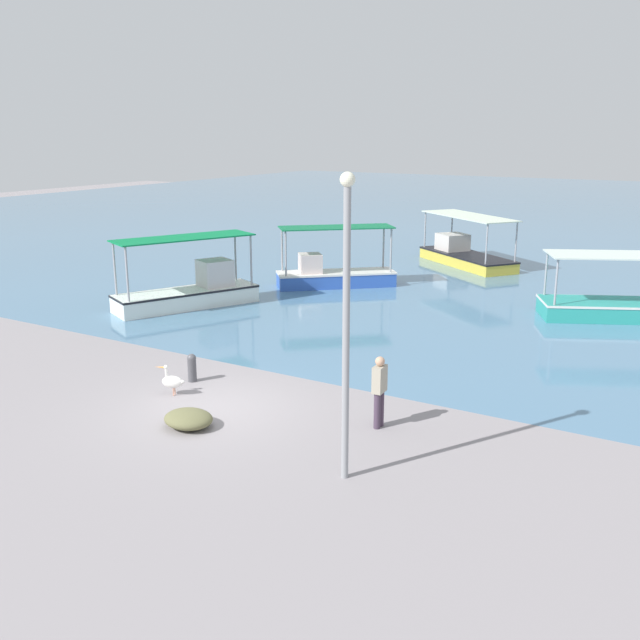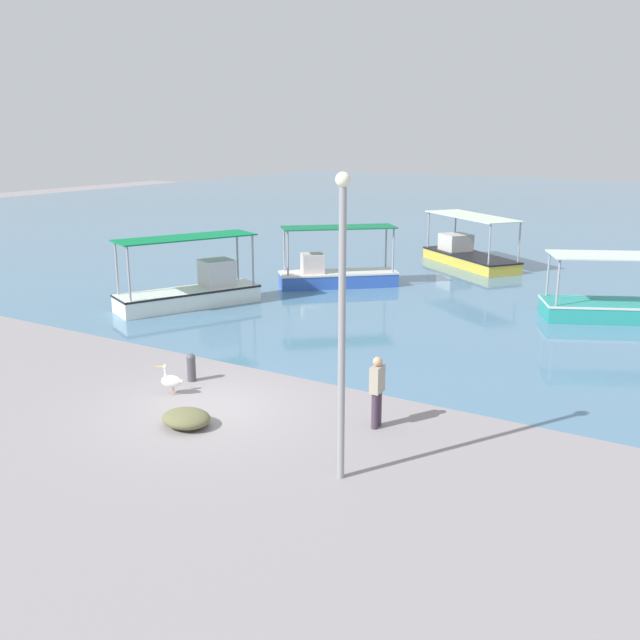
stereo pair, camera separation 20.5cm
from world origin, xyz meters
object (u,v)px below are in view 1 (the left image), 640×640
object	(u,v)px
net_pile	(188,419)
fishing_boat_far_left	(333,273)
fishing_boat_far_right	(610,305)
pelican	(172,381)
mooring_bollard	(192,367)
fishing_boat_outer	(191,290)
lamp_post	(346,314)
fisherman_standing	(379,390)
fishing_boat_near_left	(464,254)

from	to	relation	value
net_pile	fishing_boat_far_left	bearing A→B (deg)	107.45
fishing_boat_far_right	fishing_boat_far_left	bearing A→B (deg)	-178.28
pelican	mooring_bollard	xyz separation A→B (m)	(-0.25, 1.06, 0.04)
fishing_boat_outer	net_pile	size ratio (longest dim) A/B	4.82
fishing_boat_far_right	pelican	distance (m)	16.28
fishing_boat_far_right	fishing_boat_outer	bearing A→B (deg)	-155.95
pelican	net_pile	distance (m)	2.19
lamp_post	fisherman_standing	world-z (taller)	lamp_post
pelican	fishing_boat_near_left	bearing A→B (deg)	89.64
fishing_boat_near_left	fisherman_standing	xyz separation A→B (m)	(5.32, -20.71, 0.34)
fishing_boat_outer	pelican	world-z (taller)	fishing_boat_outer
fishing_boat_far_right	lamp_post	distance (m)	16.10
fishing_boat_outer	mooring_bollard	distance (m)	8.67
fishing_boat_far_left	mooring_bollard	size ratio (longest dim) A/B	6.20
mooring_bollard	net_pile	distance (m)	3.12
pelican	mooring_bollard	size ratio (longest dim) A/B	1.03
fishing_boat_near_left	lamp_post	world-z (taller)	lamp_post
fishing_boat_far_left	fisherman_standing	xyz separation A→B (m)	(8.47, -12.78, 0.33)
fishing_boat_outer	fisherman_standing	xyz separation A→B (m)	(11.35, -6.77, 0.27)
lamp_post	fishing_boat_near_left	bearing A→B (deg)	104.07
fishing_boat_outer	lamp_post	xyz separation A→B (m)	(11.86, -9.33, 2.67)
fisherman_standing	pelican	bearing A→B (deg)	-171.02
fishing_boat_near_left	fishing_boat_far_left	bearing A→B (deg)	-111.67
fishing_boat_outer	mooring_bollard	world-z (taller)	fishing_boat_outer
mooring_bollard	fishing_boat_far_left	bearing A→B (deg)	102.39
fishing_boat_outer	net_pile	distance (m)	11.79
fishing_boat_near_left	lamp_post	distance (m)	24.14
net_pile	lamp_post	bearing A→B (deg)	-4.42
fishing_boat_far_left	fishing_boat_far_right	size ratio (longest dim) A/B	0.92
fishing_boat_far_left	lamp_post	bearing A→B (deg)	-59.65
pelican	fisherman_standing	world-z (taller)	fisherman_standing
pelican	lamp_post	distance (m)	6.86
fishing_boat_far_right	fishing_boat_near_left	distance (m)	11.17
fisherman_standing	net_pile	bearing A→B (deg)	-149.29
fishing_boat_far_left	fishing_boat_far_right	bearing A→B (deg)	1.72
fishing_boat_far_left	net_pile	size ratio (longest dim) A/B	4.08
net_pile	fishing_boat_far_right	bearing A→B (deg)	66.65
fishing_boat_far_left	fishing_boat_far_right	distance (m)	11.35
fisherman_standing	fishing_boat_outer	bearing A→B (deg)	149.17
pelican	lamp_post	size ratio (longest dim) A/B	0.14
fishing_boat_far_right	mooring_bollard	xyz separation A→B (m)	(-8.58, -12.93, -0.07)
fishing_boat_far_right	net_pile	bearing A→B (deg)	-113.35
fishing_boat_near_left	fishing_boat_far_right	bearing A→B (deg)	-42.81
lamp_post	net_pile	distance (m)	5.29
fishing_boat_outer	lamp_post	world-z (taller)	lamp_post
fishing_boat_far_left	fishing_boat_near_left	size ratio (longest dim) A/B	0.80
net_pile	fishing_boat_near_left	bearing A→B (deg)	93.91
pelican	net_pile	bearing A→B (deg)	-38.71
fishing_boat_far_left	fishing_boat_outer	distance (m)	6.66
fishing_boat_near_left	net_pile	size ratio (longest dim) A/B	5.09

